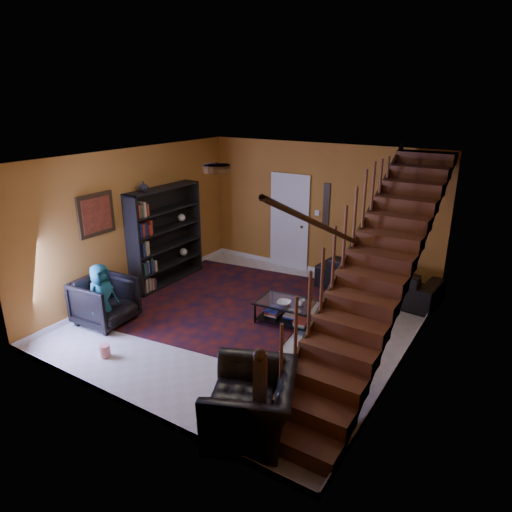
% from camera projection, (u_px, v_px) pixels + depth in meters
% --- Properties ---
extents(floor, '(5.50, 5.50, 0.00)m').
position_uv_depth(floor, '(249.00, 321.00, 7.90)').
color(floor, beige).
rests_on(floor, ground).
extents(room, '(5.50, 5.50, 5.50)m').
position_uv_depth(room, '(231.00, 278.00, 9.62)').
color(room, '#B27027').
rests_on(room, ground).
extents(staircase, '(0.95, 5.02, 3.18)m').
position_uv_depth(staircase, '(376.00, 270.00, 6.36)').
color(staircase, brown).
rests_on(staircase, floor).
extents(bookshelf, '(0.35, 1.80, 2.00)m').
position_uv_depth(bookshelf, '(166.00, 238.00, 9.27)').
color(bookshelf, black).
rests_on(bookshelf, floor).
extents(door, '(0.82, 0.05, 2.05)m').
position_uv_depth(door, '(290.00, 223.00, 10.08)').
color(door, silver).
rests_on(door, floor).
extents(framed_picture, '(0.04, 0.74, 0.74)m').
position_uv_depth(framed_picture, '(96.00, 215.00, 7.89)').
color(framed_picture, maroon).
rests_on(framed_picture, room).
extents(wall_hanging, '(0.14, 0.03, 0.90)m').
position_uv_depth(wall_hanging, '(326.00, 205.00, 9.48)').
color(wall_hanging, black).
rests_on(wall_hanging, room).
extents(ceiling_fixture, '(0.40, 0.40, 0.10)m').
position_uv_depth(ceiling_fixture, '(217.00, 168.00, 6.35)').
color(ceiling_fixture, '#3F2814').
rests_on(ceiling_fixture, room).
extents(rug, '(3.55, 3.94, 0.02)m').
position_uv_depth(rug, '(227.00, 301.00, 8.65)').
color(rug, '#4D150D').
rests_on(rug, floor).
extents(sofa, '(2.39, 1.11, 0.68)m').
position_uv_depth(sofa, '(378.00, 278.00, 8.87)').
color(sofa, black).
rests_on(sofa, floor).
extents(armchair_left, '(0.93, 0.91, 0.80)m').
position_uv_depth(armchair_left, '(105.00, 301.00, 7.73)').
color(armchair_left, black).
rests_on(armchair_left, floor).
extents(armchair_right, '(1.36, 1.43, 0.74)m').
position_uv_depth(armchair_right, '(251.00, 403.00, 5.23)').
color(armchair_right, black).
rests_on(armchair_right, floor).
extents(person_adult_a, '(0.54, 0.39, 1.36)m').
position_uv_depth(person_adult_a, '(356.00, 278.00, 9.17)').
color(person_adult_a, black).
rests_on(person_adult_a, sofa).
extents(person_adult_b, '(0.71, 0.57, 1.41)m').
position_uv_depth(person_adult_b, '(378.00, 281.00, 8.93)').
color(person_adult_b, black).
rests_on(person_adult_b, sofa).
extents(person_child, '(0.37, 0.56, 1.13)m').
position_uv_depth(person_child, '(102.00, 296.00, 7.53)').
color(person_child, '#1B6167').
rests_on(person_child, armchair_left).
extents(coffee_table, '(1.14, 0.73, 0.42)m').
position_uv_depth(coffee_table, '(290.00, 312.00, 7.72)').
color(coffee_table, black).
rests_on(coffee_table, floor).
extents(cup_a, '(0.17, 0.17, 0.10)m').
position_uv_depth(cup_a, '(301.00, 303.00, 7.51)').
color(cup_a, '#999999').
rests_on(cup_a, coffee_table).
extents(cup_b, '(0.12, 0.12, 0.09)m').
position_uv_depth(cup_b, '(302.00, 303.00, 7.52)').
color(cup_b, '#999999').
rests_on(cup_b, coffee_table).
extents(bowl, '(0.27, 0.27, 0.06)m').
position_uv_depth(bowl, '(284.00, 303.00, 7.57)').
color(bowl, '#999999').
rests_on(bowl, coffee_table).
extents(vase, '(0.18, 0.18, 0.19)m').
position_uv_depth(vase, '(144.00, 186.00, 8.49)').
color(vase, '#999999').
rests_on(vase, bookshelf).
extents(popcorn_bucket, '(0.18, 0.18, 0.18)m').
position_uv_depth(popcorn_bucket, '(105.00, 350.00, 6.80)').
color(popcorn_bucket, red).
rests_on(popcorn_bucket, rug).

